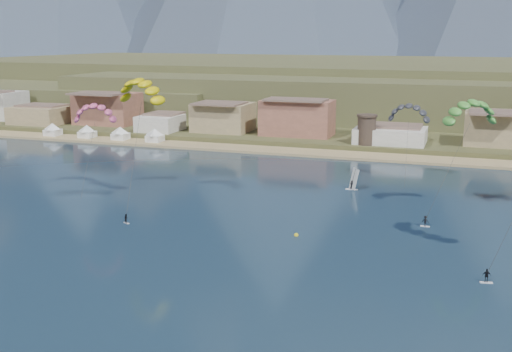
% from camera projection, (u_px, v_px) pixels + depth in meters
% --- Properties ---
extents(ground, '(2400.00, 2400.00, 0.00)m').
position_uv_depth(ground, '(168.00, 315.00, 73.01)').
color(ground, black).
rests_on(ground, ground).
extents(beach, '(2200.00, 12.00, 0.90)m').
position_uv_depth(beach, '(343.00, 155.00, 170.75)').
color(beach, tan).
rests_on(beach, ground).
extents(land, '(2200.00, 900.00, 4.00)m').
position_uv_depth(land, '(436.00, 71.00, 589.68)').
color(land, brown).
rests_on(land, ground).
extents(foothills, '(940.00, 210.00, 18.00)m').
position_uv_depth(foothills, '(448.00, 89.00, 278.41)').
color(foothills, brown).
rests_on(foothills, ground).
extents(town, '(400.00, 24.00, 12.00)m').
position_uv_depth(town, '(229.00, 114.00, 196.46)').
color(town, silver).
rests_on(town, ground).
extents(watchtower, '(5.82, 5.82, 8.60)m').
position_uv_depth(watchtower, '(367.00, 129.00, 175.20)').
color(watchtower, '#47382D').
rests_on(watchtower, ground).
extents(beach_tents, '(43.40, 6.40, 5.00)m').
position_uv_depth(beach_tents, '(103.00, 129.00, 194.12)').
color(beach_tents, white).
rests_on(beach_tents, ground).
extents(kitesurfer_yellow, '(11.78, 17.47, 26.61)m').
position_uv_depth(kitesurfer_yellow, '(141.00, 87.00, 117.07)').
color(kitesurfer_yellow, silver).
rests_on(kitesurfer_yellow, ground).
extents(kitesurfer_green, '(12.41, 15.60, 23.06)m').
position_uv_depth(kitesurfer_green, '(471.00, 109.00, 110.59)').
color(kitesurfer_green, silver).
rests_on(kitesurfer_green, ground).
extents(distant_kite_pink, '(9.77, 7.07, 20.21)m').
position_uv_depth(distant_kite_pink, '(94.00, 110.00, 127.74)').
color(distant_kite_pink, '#262626').
rests_on(distant_kite_pink, ground).
extents(distant_kite_dark, '(9.83, 6.24, 19.33)m').
position_uv_depth(distant_kite_dark, '(409.00, 110.00, 136.89)').
color(distant_kite_dark, '#262626').
rests_on(distant_kite_dark, ground).
extents(windsurfer, '(2.58, 2.80, 4.60)m').
position_uv_depth(windsurfer, '(353.00, 183.00, 132.42)').
color(windsurfer, silver).
rests_on(windsurfer, ground).
extents(buoy, '(0.73, 0.73, 0.73)m').
position_uv_depth(buoy, '(296.00, 235.00, 101.99)').
color(buoy, yellow).
rests_on(buoy, ground).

